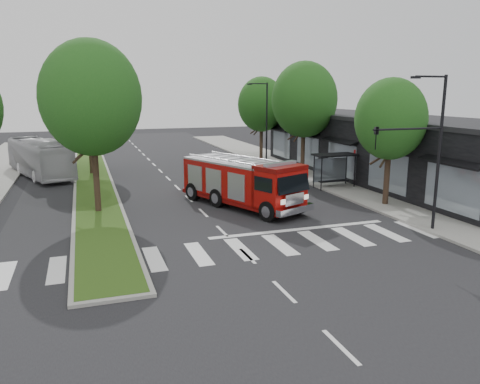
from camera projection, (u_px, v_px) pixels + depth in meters
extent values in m
plane|color=black|center=(222.00, 231.00, 24.55)|extent=(140.00, 140.00, 0.00)
cube|color=gray|center=(335.00, 181.00, 37.71)|extent=(5.00, 80.00, 0.15)
cube|color=gray|center=(93.00, 178.00, 39.33)|extent=(3.00, 50.00, 0.14)
cube|color=#294C15|center=(93.00, 177.00, 39.31)|extent=(2.60, 49.50, 0.02)
cube|color=black|center=(385.00, 149.00, 38.60)|extent=(8.00, 30.00, 5.00)
cylinder|color=black|center=(321.00, 174.00, 34.21)|extent=(0.08, 0.08, 2.50)
cylinder|color=black|center=(355.00, 172.00, 35.08)|extent=(0.08, 0.08, 2.50)
cylinder|color=black|center=(314.00, 172.00, 35.32)|extent=(0.08, 0.08, 2.50)
cylinder|color=black|center=(346.00, 170.00, 36.19)|extent=(0.08, 0.08, 2.50)
cube|color=black|center=(335.00, 155.00, 34.93)|extent=(3.20, 1.60, 0.12)
cube|color=#8C99A5|center=(330.00, 170.00, 35.84)|extent=(2.80, 0.04, 1.80)
cube|color=black|center=(334.00, 181.00, 35.35)|extent=(2.40, 0.40, 0.08)
cylinder|color=black|center=(387.00, 177.00, 29.61)|extent=(0.36, 0.36, 3.74)
ellipsoid|color=#103D11|center=(391.00, 119.00, 28.83)|extent=(4.40, 4.40, 5.06)
cylinder|color=black|center=(303.00, 150.00, 40.65)|extent=(0.36, 0.36, 4.40)
ellipsoid|color=#103D11|center=(304.00, 100.00, 39.74)|extent=(5.60, 5.60, 6.44)
cylinder|color=black|center=(261.00, 141.00, 49.95)|extent=(0.36, 0.36, 3.96)
ellipsoid|color=#103D11|center=(262.00, 104.00, 49.14)|extent=(5.00, 5.00, 5.75)
cylinder|color=black|center=(96.00, 175.00, 27.74)|extent=(0.36, 0.36, 4.62)
ellipsoid|color=#103D11|center=(91.00, 98.00, 26.79)|extent=(5.80, 5.80, 6.67)
cylinder|color=black|center=(91.00, 150.00, 40.73)|extent=(0.36, 0.36, 4.40)
ellipsoid|color=#103D11|center=(87.00, 100.00, 39.82)|extent=(5.60, 5.60, 6.44)
cylinder|color=black|center=(439.00, 156.00, 23.75)|extent=(0.16, 0.16, 8.00)
cylinder|color=black|center=(431.00, 76.00, 22.65)|extent=(1.80, 0.10, 0.10)
cube|color=black|center=(416.00, 77.00, 22.37)|extent=(0.45, 0.20, 0.12)
cylinder|color=black|center=(408.00, 129.00, 22.83)|extent=(4.00, 0.10, 0.10)
imported|color=black|center=(376.00, 138.00, 22.35)|extent=(0.18, 0.22, 1.10)
cylinder|color=black|center=(267.00, 125.00, 45.51)|extent=(0.16, 0.16, 8.00)
cylinder|color=black|center=(258.00, 84.00, 44.40)|extent=(1.80, 0.10, 0.10)
cube|color=black|center=(249.00, 84.00, 44.13)|extent=(0.45, 0.20, 0.12)
cube|color=#600705|center=(241.00, 198.00, 29.74)|extent=(6.06, 9.41, 0.27)
cube|color=#940B08|center=(232.00, 179.00, 30.13)|extent=(5.21, 7.42, 2.16)
cube|color=#940B08|center=(280.00, 189.00, 27.06)|extent=(3.25, 2.85, 2.27)
cube|color=#B2B2B7|center=(232.00, 161.00, 29.89)|extent=(5.21, 7.42, 0.13)
cylinder|color=#B2B2B7|center=(220.00, 159.00, 29.21)|extent=(2.65, 6.00, 0.11)
cylinder|color=#B2B2B7|center=(243.00, 157.00, 30.48)|extent=(2.65, 6.00, 0.11)
cube|color=silver|center=(295.00, 210.00, 26.37)|extent=(2.73, 1.45, 0.38)
cube|color=#8C99A5|center=(280.00, 164.00, 26.75)|extent=(2.33, 1.28, 0.19)
cylinder|color=black|center=(268.00, 211.00, 26.24)|extent=(0.82, 1.24, 1.19)
cylinder|color=black|center=(298.00, 204.00, 27.86)|extent=(0.82, 1.24, 1.19)
cylinder|color=black|center=(217.00, 198.00, 29.55)|extent=(0.82, 1.24, 1.19)
cylinder|color=black|center=(246.00, 192.00, 31.17)|extent=(0.82, 1.24, 1.19)
cylinder|color=black|center=(193.00, 192.00, 31.43)|extent=(0.82, 1.24, 1.19)
cylinder|color=black|center=(221.00, 187.00, 33.06)|extent=(0.82, 1.24, 1.19)
imported|color=#ADADB1|center=(39.00, 158.00, 40.18)|extent=(6.19, 11.74, 3.20)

